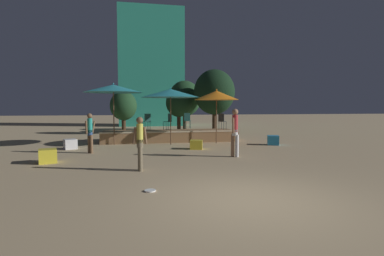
% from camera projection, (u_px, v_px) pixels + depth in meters
% --- Properties ---
extents(ground_plane, '(120.00, 120.00, 0.00)m').
position_uv_depth(ground_plane, '(251.00, 200.00, 6.18)').
color(ground_plane, tan).
extents(wooden_deck, '(7.34, 2.38, 0.63)m').
position_uv_depth(wooden_deck, '(170.00, 136.00, 16.83)').
color(wooden_deck, olive).
rests_on(wooden_deck, ground).
extents(patio_umbrella_0, '(2.96, 2.96, 2.87)m').
position_uv_depth(patio_umbrella_0, '(171.00, 93.00, 14.93)').
color(patio_umbrella_0, brown).
rests_on(patio_umbrella_0, ground).
extents(patio_umbrella_1, '(2.89, 2.89, 3.09)m').
position_uv_depth(patio_umbrella_1, '(113.00, 89.00, 14.83)').
color(patio_umbrella_1, brown).
rests_on(patio_umbrella_1, ground).
extents(patio_umbrella_2, '(2.33, 2.33, 2.82)m').
position_uv_depth(patio_umbrella_2, '(217.00, 95.00, 15.50)').
color(patio_umbrella_2, brown).
rests_on(patio_umbrella_2, ground).
extents(cube_seat_0, '(0.67, 0.67, 0.40)m').
position_uv_depth(cube_seat_0, '(196.00, 145.00, 13.52)').
color(cube_seat_0, yellow).
rests_on(cube_seat_0, ground).
extents(cube_seat_1, '(0.68, 0.68, 0.45)m').
position_uv_depth(cube_seat_1, '(70.00, 144.00, 13.51)').
color(cube_seat_1, white).
rests_on(cube_seat_1, ground).
extents(cube_seat_2, '(0.72, 0.72, 0.46)m').
position_uv_depth(cube_seat_2, '(273.00, 140.00, 14.98)').
color(cube_seat_2, '#2D9EDB').
rests_on(cube_seat_2, ground).
extents(cube_seat_3, '(0.70, 0.70, 0.47)m').
position_uv_depth(cube_seat_3, '(48.00, 156.00, 10.23)').
color(cube_seat_3, yellow).
rests_on(cube_seat_3, ground).
extents(person_0, '(0.45, 0.29, 1.62)m').
position_uv_depth(person_0, '(140.00, 142.00, 8.95)').
color(person_0, '#72664C').
rests_on(person_0, ground).
extents(person_1, '(0.38, 0.42, 1.84)m').
position_uv_depth(person_1, '(235.00, 130.00, 11.41)').
color(person_1, '#997051').
rests_on(person_1, ground).
extents(person_2, '(0.41, 0.35, 1.65)m').
position_uv_depth(person_2, '(90.00, 132.00, 12.31)').
color(person_2, brown).
rests_on(person_2, ground).
extents(bistro_chair_0, '(0.45, 0.45, 0.90)m').
position_uv_depth(bistro_chair_0, '(169.00, 120.00, 16.55)').
color(bistro_chair_0, '#1E4C47').
rests_on(bistro_chair_0, wooden_deck).
extents(bistro_chair_1, '(0.40, 0.40, 0.90)m').
position_uv_depth(bistro_chair_1, '(187.00, 119.00, 17.62)').
color(bistro_chair_1, '#1E4C47').
rests_on(bistro_chair_1, wooden_deck).
extents(bistro_chair_2, '(0.48, 0.48, 0.90)m').
position_uv_depth(bistro_chair_2, '(222.00, 120.00, 16.68)').
color(bistro_chair_2, '#2D3338').
rests_on(bistro_chair_2, wooden_deck).
extents(bistro_chair_3, '(0.44, 0.44, 0.90)m').
position_uv_depth(bistro_chair_3, '(147.00, 120.00, 16.36)').
color(bistro_chair_3, '#1E4C47').
rests_on(bistro_chair_3, wooden_deck).
extents(frisbee_disc, '(0.26, 0.26, 0.03)m').
position_uv_depth(frisbee_disc, '(150.00, 191.00, 6.82)').
color(frisbee_disc, white).
rests_on(frisbee_disc, ground).
extents(background_tree_0, '(2.57, 2.57, 3.95)m').
position_uv_depth(background_tree_0, '(185.00, 99.00, 23.75)').
color(background_tree_0, '#3D2B1C').
rests_on(background_tree_0, ground).
extents(background_tree_1, '(1.85, 1.85, 2.99)m').
position_uv_depth(background_tree_1, '(123.00, 106.00, 20.80)').
color(background_tree_1, '#3D2B1C').
rests_on(background_tree_1, ground).
extents(background_tree_2, '(2.93, 2.93, 4.56)m').
position_uv_depth(background_tree_2, '(214.00, 92.00, 21.44)').
color(background_tree_2, '#3D2B1C').
rests_on(background_tree_2, ground).
extents(background_tree_3, '(1.92, 1.92, 3.24)m').
position_uv_depth(background_tree_3, '(179.00, 103.00, 22.22)').
color(background_tree_3, '#3D2B1C').
rests_on(background_tree_3, ground).
extents(distant_building, '(6.28, 3.05, 11.44)m').
position_uv_depth(distant_building, '(151.00, 68.00, 29.70)').
color(distant_building, teal).
rests_on(distant_building, ground).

